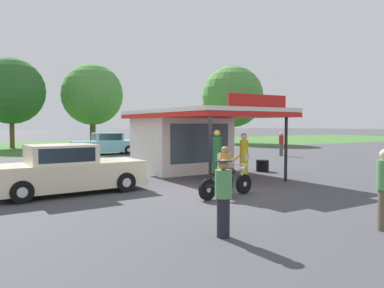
# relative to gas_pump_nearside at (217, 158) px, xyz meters

# --- Properties ---
(ground_plane) EXTENTS (300.00, 300.00, 0.00)m
(ground_plane) POSITION_rel_gas_pump_nearside_xyz_m (-1.22, -1.57, -0.94)
(ground_plane) COLOR #424247
(grass_verge_strip) EXTENTS (120.00, 24.00, 0.01)m
(grass_verge_strip) POSITION_rel_gas_pump_nearside_xyz_m (-1.22, 28.43, -0.93)
(grass_verge_strip) COLOR #3D6B2D
(grass_verge_strip) RESTS_ON ground
(service_station_kiosk) EXTENTS (4.51, 7.47, 3.31)m
(service_station_kiosk) POSITION_rel_gas_pump_nearside_xyz_m (0.67, 3.45, 0.75)
(service_station_kiosk) COLOR silver
(service_station_kiosk) RESTS_ON ground
(gas_pump_nearside) EXTENTS (0.44, 0.44, 2.04)m
(gas_pump_nearside) POSITION_rel_gas_pump_nearside_xyz_m (0.00, 0.00, 0.00)
(gas_pump_nearside) COLOR slate
(gas_pump_nearside) RESTS_ON ground
(gas_pump_offside) EXTENTS (0.44, 0.44, 1.89)m
(gas_pump_offside) POSITION_rel_gas_pump_nearside_xyz_m (1.35, -0.00, -0.08)
(gas_pump_offside) COLOR slate
(gas_pump_offside) RESTS_ON ground
(motorcycle_with_rider) EXTENTS (2.24, 0.72, 1.58)m
(motorcycle_with_rider) POSITION_rel_gas_pump_nearside_xyz_m (-1.46, -2.49, -0.28)
(motorcycle_with_rider) COLOR black
(motorcycle_with_rider) RESTS_ON ground
(featured_classic_sedan) EXTENTS (4.95, 2.01, 1.60)m
(featured_classic_sedan) POSITION_rel_gas_pump_nearside_xyz_m (-5.44, 0.70, -0.21)
(featured_classic_sedan) COLOR beige
(featured_classic_sedan) RESTS_ON ground
(parked_car_back_row_left) EXTENTS (5.45, 2.82, 1.50)m
(parked_car_back_row_left) POSITION_rel_gas_pump_nearside_xyz_m (9.69, 18.96, -0.25)
(parked_car_back_row_left) COLOR beige
(parked_car_back_row_left) RESTS_ON ground
(parked_car_back_row_centre_left) EXTENTS (5.00, 2.20, 1.61)m
(parked_car_back_row_centre_left) POSITION_rel_gas_pump_nearside_xyz_m (0.90, 15.56, -0.21)
(parked_car_back_row_centre_left) COLOR #7AC6D1
(parked_car_back_row_centre_left) RESTS_ON ground
(bystander_strolling_foreground) EXTENTS (0.34, 0.34, 1.56)m
(bystander_strolling_foreground) POSITION_rel_gas_pump_nearside_xyz_m (-4.00, -5.78, -0.11)
(bystander_strolling_foreground) COLOR black
(bystander_strolling_foreground) RESTS_ON ground
(bystander_admiring_sedan) EXTENTS (0.34, 0.34, 1.69)m
(bystander_admiring_sedan) POSITION_rel_gas_pump_nearside_xyz_m (11.04, 7.54, -0.04)
(bystander_admiring_sedan) COLOR brown
(bystander_admiring_sedan) RESTS_ON ground
(tree_oak_far_left) EXTENTS (6.14, 6.14, 8.39)m
(tree_oak_far_left) POSITION_rel_gas_pump_nearside_xyz_m (-4.11, 27.05, 4.38)
(tree_oak_far_left) COLOR brown
(tree_oak_far_left) RESTS_ON ground
(tree_oak_centre) EXTENTS (7.15, 7.15, 9.03)m
(tree_oak_centre) POSITION_rel_gas_pump_nearside_xyz_m (19.12, 23.21, 4.31)
(tree_oak_centre) COLOR brown
(tree_oak_centre) RESTS_ON ground
(tree_oak_left) EXTENTS (6.41, 6.41, 8.56)m
(tree_oak_left) POSITION_rel_gas_pump_nearside_xyz_m (3.72, 27.64, 4.41)
(tree_oak_left) COLOR brown
(tree_oak_left) RESTS_ON ground
(spare_tire_stack) EXTENTS (0.60, 0.60, 0.54)m
(spare_tire_stack) POSITION_rel_gas_pump_nearside_xyz_m (3.86, 1.65, -0.67)
(spare_tire_stack) COLOR black
(spare_tire_stack) RESTS_ON ground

